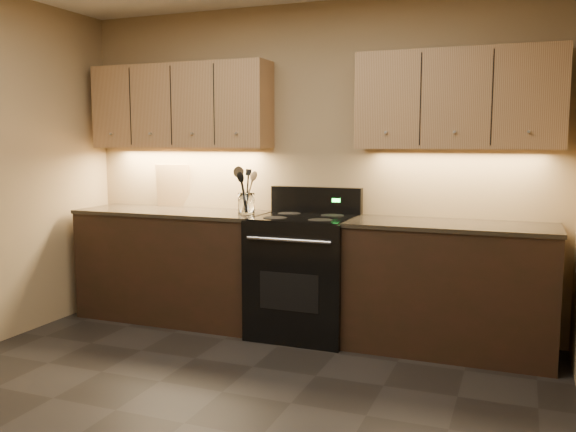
% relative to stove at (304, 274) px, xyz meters
% --- Properties ---
extents(floor, '(4.00, 4.00, 0.00)m').
position_rel_stove_xyz_m(floor, '(-0.08, -1.68, -0.48)').
color(floor, black).
rests_on(floor, ground).
extents(wall_back, '(4.00, 0.04, 2.60)m').
position_rel_stove_xyz_m(wall_back, '(-0.08, 0.32, 0.82)').
color(wall_back, '#9B825B').
rests_on(wall_back, ground).
extents(counter_left, '(1.62, 0.62, 0.93)m').
position_rel_stove_xyz_m(counter_left, '(-1.18, 0.02, -0.01)').
color(counter_left, black).
rests_on(counter_left, ground).
extents(counter_right, '(1.46, 0.62, 0.93)m').
position_rel_stove_xyz_m(counter_right, '(1.10, 0.02, -0.01)').
color(counter_right, black).
rests_on(counter_right, ground).
extents(stove, '(0.76, 0.68, 1.14)m').
position_rel_stove_xyz_m(stove, '(0.00, 0.00, 0.00)').
color(stove, black).
rests_on(stove, ground).
extents(upper_cab_left, '(1.60, 0.30, 0.70)m').
position_rel_stove_xyz_m(upper_cab_left, '(-1.18, 0.17, 1.32)').
color(upper_cab_left, tan).
rests_on(upper_cab_left, wall_back).
extents(upper_cab_right, '(1.44, 0.30, 0.70)m').
position_rel_stove_xyz_m(upper_cab_right, '(1.10, 0.17, 1.32)').
color(upper_cab_right, tan).
rests_on(upper_cab_right, wall_back).
extents(outlet_plate, '(0.08, 0.01, 0.12)m').
position_rel_stove_xyz_m(outlet_plate, '(-1.38, 0.31, 0.64)').
color(outlet_plate, '#B2B5BA').
rests_on(outlet_plate, wall_back).
extents(utensil_crock, '(0.15, 0.15, 0.17)m').
position_rel_stove_xyz_m(utensil_crock, '(-0.50, 0.02, 0.53)').
color(utensil_crock, white).
rests_on(utensil_crock, counter_left).
extents(cutting_board, '(0.31, 0.14, 0.38)m').
position_rel_stove_xyz_m(cutting_board, '(-1.34, 0.28, 0.64)').
color(cutting_board, tan).
rests_on(cutting_board, counter_left).
extents(wooden_spoon, '(0.13, 0.16, 0.34)m').
position_rel_stove_xyz_m(wooden_spoon, '(-0.52, 0.01, 0.63)').
color(wooden_spoon, tan).
rests_on(wooden_spoon, utensil_crock).
extents(black_spoon, '(0.08, 0.15, 0.33)m').
position_rel_stove_xyz_m(black_spoon, '(-0.50, 0.03, 0.63)').
color(black_spoon, black).
rests_on(black_spoon, utensil_crock).
extents(black_turner, '(0.11, 0.19, 0.37)m').
position_rel_stove_xyz_m(black_turner, '(-0.50, 0.00, 0.65)').
color(black_turner, black).
rests_on(black_turner, utensil_crock).
extents(steel_spatula, '(0.18, 0.13, 0.35)m').
position_rel_stove_xyz_m(steel_spatula, '(-0.48, 0.02, 0.63)').
color(steel_spatula, silver).
rests_on(steel_spatula, utensil_crock).
extents(steel_skimmer, '(0.21, 0.14, 0.38)m').
position_rel_stove_xyz_m(steel_skimmer, '(-0.47, 0.00, 0.65)').
color(steel_skimmer, silver).
rests_on(steel_skimmer, utensil_crock).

